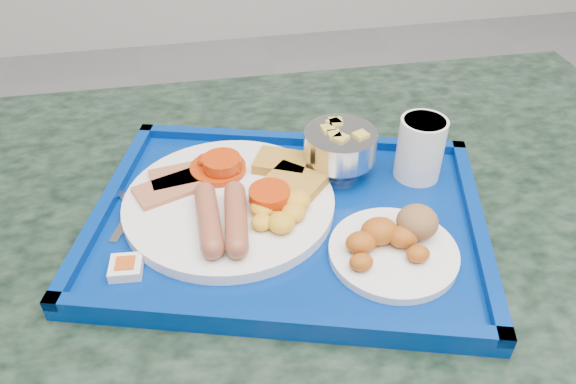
{
  "coord_description": "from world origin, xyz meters",
  "views": [
    {
      "loc": [
        -0.44,
        0.0,
        1.28
      ],
      "look_at": [
        -0.33,
        0.54,
        0.84
      ],
      "focal_mm": 35.0,
      "sensor_mm": 36.0,
      "label": 1
    }
  ],
  "objects_px": {
    "tray": "(288,220)",
    "bread_plate": "(395,243)",
    "table": "(295,315)",
    "main_plate": "(235,199)",
    "fruit_bowl": "(340,146)",
    "juice_cup": "(421,147)"
  },
  "relations": [
    {
      "from": "tray",
      "to": "bread_plate",
      "type": "height_order",
      "value": "bread_plate"
    },
    {
      "from": "bread_plate",
      "to": "table",
      "type": "bearing_deg",
      "value": 133.27
    },
    {
      "from": "main_plate",
      "to": "bread_plate",
      "type": "height_order",
      "value": "bread_plate"
    },
    {
      "from": "bread_plate",
      "to": "fruit_bowl",
      "type": "bearing_deg",
      "value": 97.74
    },
    {
      "from": "table",
      "to": "fruit_bowl",
      "type": "bearing_deg",
      "value": 40.91
    },
    {
      "from": "main_plate",
      "to": "tray",
      "type": "bearing_deg",
      "value": -25.52
    },
    {
      "from": "fruit_bowl",
      "to": "bread_plate",
      "type": "bearing_deg",
      "value": -82.26
    },
    {
      "from": "table",
      "to": "main_plate",
      "type": "relative_size",
      "value": 4.6
    },
    {
      "from": "tray",
      "to": "main_plate",
      "type": "xyz_separation_m",
      "value": [
        -0.07,
        0.03,
        0.02
      ]
    },
    {
      "from": "table",
      "to": "bread_plate",
      "type": "height_order",
      "value": "bread_plate"
    },
    {
      "from": "main_plate",
      "to": "juice_cup",
      "type": "relative_size",
      "value": 3.09
    },
    {
      "from": "fruit_bowl",
      "to": "table",
      "type": "bearing_deg",
      "value": -139.09
    },
    {
      "from": "main_plate",
      "to": "fruit_bowl",
      "type": "distance_m",
      "value": 0.16
    },
    {
      "from": "main_plate",
      "to": "bread_plate",
      "type": "bearing_deg",
      "value": -34.33
    },
    {
      "from": "table",
      "to": "main_plate",
      "type": "height_order",
      "value": "main_plate"
    },
    {
      "from": "bread_plate",
      "to": "main_plate",
      "type": "bearing_deg",
      "value": 145.67
    },
    {
      "from": "main_plate",
      "to": "fruit_bowl",
      "type": "relative_size",
      "value": 2.73
    },
    {
      "from": "bread_plate",
      "to": "fruit_bowl",
      "type": "distance_m",
      "value": 0.17
    },
    {
      "from": "tray",
      "to": "main_plate",
      "type": "bearing_deg",
      "value": 154.48
    },
    {
      "from": "main_plate",
      "to": "bread_plate",
      "type": "relative_size",
      "value": 1.79
    },
    {
      "from": "tray",
      "to": "fruit_bowl",
      "type": "height_order",
      "value": "fruit_bowl"
    },
    {
      "from": "bread_plate",
      "to": "juice_cup",
      "type": "bearing_deg",
      "value": 59.61
    }
  ]
}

